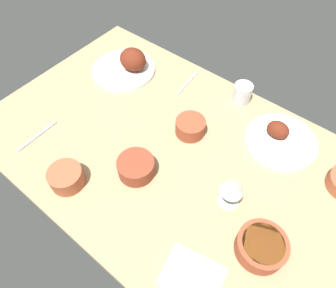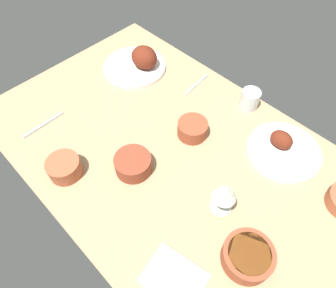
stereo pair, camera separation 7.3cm
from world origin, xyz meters
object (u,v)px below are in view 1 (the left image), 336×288
at_px(bowl_onions, 136,167).
at_px(folded_napkin, 192,276).
at_px(bowl_pasta, 66,177).
at_px(plate_center_main, 280,138).
at_px(bowl_soup, 261,246).
at_px(fork_loose, 37,136).
at_px(wine_glass, 233,187).
at_px(spoon_loose, 188,82).
at_px(water_tumbler, 242,93).
at_px(plate_far_side, 128,65).
at_px(bowl_sauce, 190,126).

bearing_deg(bowl_onions, folded_napkin, -24.20).
bearing_deg(bowl_pasta, plate_center_main, 51.53).
bearing_deg(bowl_soup, bowl_onions, -176.86).
relative_size(bowl_pasta, fork_loose, 0.65).
height_order(wine_glass, spoon_loose, wine_glass).
height_order(folded_napkin, fork_loose, folded_napkin).
bearing_deg(bowl_onions, water_tumbler, 78.83).
bearing_deg(bowl_onions, wine_glass, 18.38).
height_order(plate_far_side, wine_glass, wine_glass).
height_order(plate_center_main, bowl_soup, plate_center_main).
distance_m(bowl_soup, bowl_pasta, 0.65).
relative_size(bowl_onions, water_tumbler, 1.58).
bearing_deg(spoon_loose, water_tumbler, -82.68).
xyz_separation_m(plate_center_main, spoon_loose, (-0.46, 0.04, -0.01)).
height_order(bowl_sauce, wine_glass, wine_glass).
distance_m(bowl_onions, spoon_loose, 0.50).
xyz_separation_m(plate_far_side, wine_glass, (0.70, -0.28, 0.07)).
bearing_deg(bowl_soup, bowl_pasta, -162.04).
bearing_deg(bowl_sauce, folded_napkin, -53.18).
bearing_deg(bowl_onions, bowl_pasta, -131.57).
xyz_separation_m(bowl_onions, spoon_loose, (-0.13, 0.48, -0.03)).
relative_size(bowl_sauce, bowl_onions, 0.89).
bearing_deg(water_tumbler, folded_napkin, -70.12).
distance_m(plate_far_side, bowl_soup, 0.92).
height_order(bowl_pasta, water_tumbler, water_tumbler).
relative_size(bowl_pasta, water_tumbler, 1.42).
relative_size(bowl_sauce, folded_napkin, 0.68).
bearing_deg(spoon_loose, plate_far_side, 106.18).
bearing_deg(bowl_sauce, bowl_pasta, -114.09).
xyz_separation_m(bowl_onions, bowl_soup, (0.47, 0.03, -0.00)).
bearing_deg(bowl_sauce, plate_far_side, 164.84).
bearing_deg(spoon_loose, bowl_sauce, -147.52).
distance_m(bowl_pasta, spoon_loose, 0.66).
xyz_separation_m(bowl_soup, folded_napkin, (-0.11, -0.19, -0.03)).
distance_m(plate_center_main, bowl_onions, 0.55).
xyz_separation_m(bowl_onions, folded_napkin, (0.36, -0.16, -0.03)).
height_order(bowl_pasta, spoon_loose, bowl_pasta).
height_order(plate_far_side, bowl_pasta, plate_far_side).
height_order(plate_center_main, bowl_sauce, plate_center_main).
bearing_deg(spoon_loose, plate_center_main, -100.81).
relative_size(plate_far_side, bowl_sauce, 2.49).
distance_m(plate_far_side, fork_loose, 0.50).
bearing_deg(fork_loose, bowl_onions, 105.89).
distance_m(fork_loose, spoon_loose, 0.66).
bearing_deg(plate_far_side, bowl_onions, -44.17).
bearing_deg(fork_loose, folded_napkin, 86.29).
distance_m(plate_center_main, water_tumbler, 0.25).
bearing_deg(bowl_soup, spoon_loose, 142.62).
xyz_separation_m(bowl_sauce, folded_napkin, (0.32, -0.42, -0.03)).
relative_size(plate_center_main, folded_napkin, 1.60).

